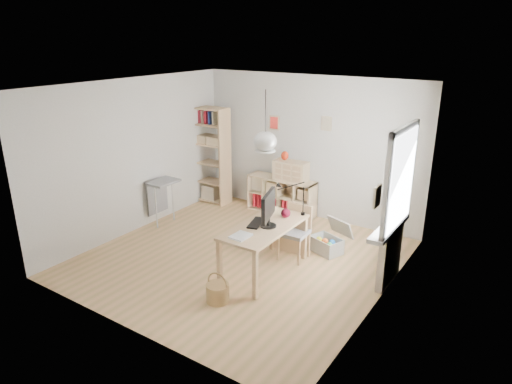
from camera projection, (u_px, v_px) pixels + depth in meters
The scene contains 20 objects.
ground at pixel (240, 258), 7.29m from camera, with size 4.50×4.50×0.00m, color tan.
room_shell at pixel (265, 141), 6.22m from camera, with size 4.50×4.50×4.50m.
window_unit at pixel (401, 180), 6.08m from camera, with size 0.07×1.16×1.46m.
radiator at pixel (390, 256), 6.48m from camera, with size 0.10×0.80×0.80m, color silver.
windowsill at pixel (389, 228), 6.37m from camera, with size 0.22×1.20×0.06m, color white.
desk at pixel (265, 231), 6.66m from camera, with size 0.70×1.50×0.75m.
cube_shelf at pixel (282, 198), 9.07m from camera, with size 1.40×0.38×0.72m.
tall_bookshelf at pixel (210, 151), 9.41m from camera, with size 0.80×0.38×2.00m.
side_table at pixel (161, 190), 8.40m from camera, with size 0.40×0.55×0.85m.
chair at pixel (296, 229), 7.16m from camera, with size 0.44×0.44×0.86m.
wicker_basket at pixel (218, 292), 6.07m from camera, with size 0.31×0.31×0.43m.
storage_chest at pixel (329, 242), 7.45m from camera, with size 0.66×0.70×0.52m.
monitor at pixel (268, 208), 6.51m from camera, with size 0.24×0.58×0.52m.
keyboard at pixel (256, 223), 6.70m from camera, with size 0.16×0.43×0.02m, color black.
task_lamp at pixel (289, 193), 6.98m from camera, with size 0.45×0.17×0.48m.
yarn_ball at pixel (286, 213), 6.90m from camera, with size 0.14×0.14×0.14m, color #440916.
paper_tray at pixel (241, 236), 6.26m from camera, with size 0.22×0.28×0.03m, color white.
drawer_chest at pixel (291, 171), 8.72m from camera, with size 0.66×0.30×0.38m, color tan.
red_vase at pixel (285, 156), 8.71m from camera, with size 0.15×0.15×0.17m, color maroon.
potted_plant at pixel (397, 208), 6.60m from camera, with size 0.26×0.22×0.28m, color #295921.
Camera 1 is at (3.82, -5.30, 3.40)m, focal length 32.00 mm.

